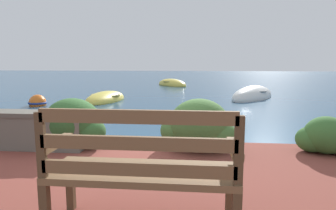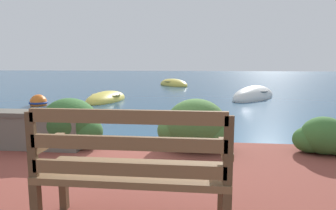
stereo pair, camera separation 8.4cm
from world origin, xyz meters
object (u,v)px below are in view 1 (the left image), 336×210
rowboat_mid (253,97)px  rowboat_far (172,84)px  park_bench (142,168)px  mooring_buoy (38,103)px  rowboat_nearest (106,99)px

rowboat_mid → rowboat_far: rowboat_mid is taller
park_bench → rowboat_mid: size_ratio=0.46×
park_bench → mooring_buoy: (-4.83, 7.24, -0.61)m
rowboat_nearest → mooring_buoy: 2.31m
rowboat_nearest → rowboat_far: bearing=174.2°
park_bench → rowboat_far: 15.89m
rowboat_mid → rowboat_far: 7.02m
rowboat_nearest → rowboat_mid: 5.65m
rowboat_mid → mooring_buoy: (-7.37, -2.61, 0.02)m
rowboat_far → rowboat_mid: bearing=175.6°
rowboat_mid → rowboat_far: (-3.67, 5.98, -0.01)m
park_bench → rowboat_far: park_bench is taller
park_bench → rowboat_mid: 10.19m
rowboat_far → rowboat_nearest: bearing=129.8°
rowboat_mid → rowboat_nearest: bearing=136.1°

